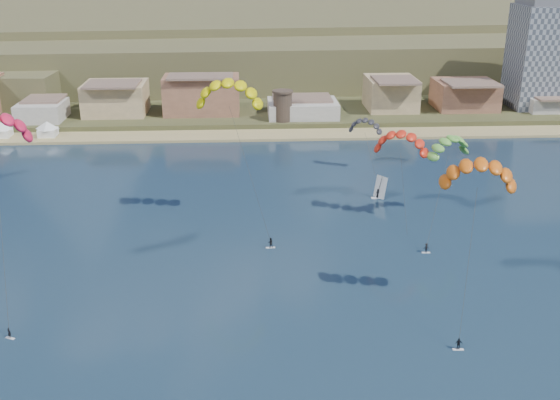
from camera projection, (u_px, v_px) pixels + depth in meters
name	position (u px, v px, depth m)	size (l,w,h in m)	color
ground	(294.00, 374.00, 78.31)	(2400.00, 2400.00, 0.00)	black
beach	(266.00, 135.00, 176.86)	(2200.00, 12.00, 0.90)	tan
land	(250.00, 2.00, 599.42)	(2200.00, 900.00, 4.00)	#4B4529
foothills	(307.00, 39.00, 292.42)	(940.00, 210.00, 18.00)	brown
town	(124.00, 95.00, 187.00)	(400.00, 24.00, 12.00)	beige
apartment_tower	(547.00, 54.00, 195.05)	(20.00, 16.00, 32.00)	gray
watchtower	(283.00, 105.00, 182.32)	(5.82, 5.82, 8.60)	#47382D
kitesurfer_yellow	(229.00, 89.00, 111.87)	(13.76, 14.48, 28.73)	silver
kitesurfer_orange	(480.00, 169.00, 84.64)	(11.01, 13.30, 24.04)	silver
kitesurfer_green	(449.00, 144.00, 116.91)	(12.39, 17.88, 20.05)	silver
distant_kite_dark	(365.00, 123.00, 146.07)	(8.51, 7.00, 14.14)	#262626
distant_kite_orange	(402.00, 139.00, 117.27)	(11.11, 8.03, 19.00)	#262626
windsurfer	(379.00, 191.00, 132.44)	(2.61, 2.83, 4.62)	silver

